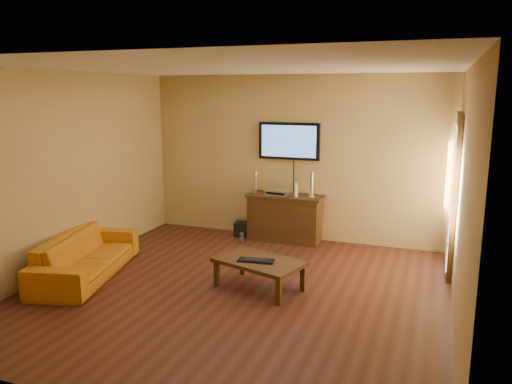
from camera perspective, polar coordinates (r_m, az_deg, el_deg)
The scene contains 14 objects.
ground_plane at distance 6.30m, azimuth -2.24°, elevation -11.25°, with size 5.00×5.00×0.00m, color #3C1A10.
room_walls at distance 6.44m, azimuth -0.21°, elevation 4.81°, with size 5.00×5.00×5.00m.
french_door at distance 7.19m, azimuth 21.65°, elevation -0.44°, with size 0.07×1.02×2.22m.
media_console at distance 8.22m, azimuth 3.29°, elevation -2.95°, with size 1.24×0.47×0.77m.
television at distance 8.19m, azimuth 3.80°, elevation 5.83°, with size 1.02×0.08×0.60m.
coffee_table at distance 6.26m, azimuth 0.38°, elevation -8.17°, with size 1.21×0.93×0.38m.
sofa at distance 7.05m, azimuth -18.89°, elevation -6.11°, with size 1.95×0.57×0.76m, color orange.
speaker_left at distance 8.29m, azimuth -0.08°, elevation 1.05°, with size 0.10×0.10×0.36m.
speaker_right at distance 7.99m, azimuth 6.37°, elevation 0.72°, with size 0.11×0.11×0.40m.
av_receiver at distance 8.15m, azimuth 2.63°, elevation -0.02°, with size 0.38×0.27×0.09m, color silver.
game_console at distance 8.05m, azimuth 4.61°, elevation 0.29°, with size 0.04×0.16×0.22m, color white.
subwoofer at distance 8.54m, azimuth -1.57°, elevation -4.25°, with size 0.24×0.24×0.24m, color black.
bottle at distance 8.13m, azimuth -1.65°, elevation -5.28°, with size 0.07×0.07×0.19m.
keyboard at distance 6.19m, azimuth 0.00°, elevation -7.82°, with size 0.46×0.22×0.03m.
Camera 1 is at (2.26, -5.36, 2.44)m, focal length 35.00 mm.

